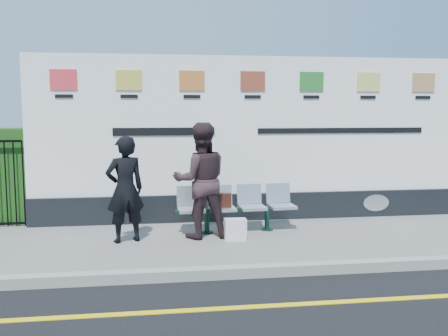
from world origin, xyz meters
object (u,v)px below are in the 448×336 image
Objects in this scene: woman_left at (125,189)px; woman_right at (201,180)px; bench at (237,219)px; billboard at (251,150)px.

woman_left is 0.89× the size of woman_right.
woman_right is (-0.64, -0.28, 0.71)m from bench.
woman_left is at bearing -170.87° from bench.
bench is 1.08× the size of woman_right.
bench is 1.96m from woman_left.
billboard is 4.35× the size of woman_right.
bench is (-0.42, -0.93, -1.09)m from billboard.
bench is at bearing -114.31° from billboard.
woman_right reaches higher than bench.
billboard is at bearing -135.92° from woman_right.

